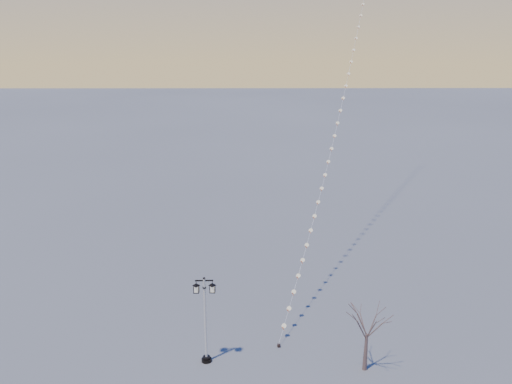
{
  "coord_description": "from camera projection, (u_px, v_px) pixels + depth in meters",
  "views": [
    {
      "loc": [
        0.48,
        -24.67,
        17.07
      ],
      "look_at": [
        0.7,
        6.32,
        7.77
      ],
      "focal_mm": 37.16,
      "sensor_mm": 36.0,
      "label": 1
    }
  ],
  "objects": [
    {
      "name": "kite_train",
      "position": [
        346.0,
        59.0,
        42.61
      ],
      "size": [
        12.8,
        35.78,
        30.37
      ],
      "rotation": [
        0.0,
        0.0,
        -0.15
      ],
      "color": "black",
      "rests_on": "ground"
    },
    {
      "name": "ground",
      "position": [
        244.0,
        364.0,
        28.53
      ],
      "size": [
        300.0,
        300.0,
        0.0
      ],
      "primitive_type": "plane",
      "color": "#5C5C5C",
      "rests_on": "ground"
    },
    {
      "name": "bare_tree",
      "position": [
        367.0,
        324.0,
        27.28
      ],
      "size": [
        2.33,
        2.33,
        3.87
      ],
      "rotation": [
        0.0,
        0.0,
        -0.35
      ],
      "color": "brown",
      "rests_on": "ground"
    },
    {
      "name": "street_lamp",
      "position": [
        205.0,
        316.0,
        27.94
      ],
      "size": [
        1.27,
        0.56,
        5.01
      ],
      "rotation": [
        0.0,
        0.0,
        0.02
      ],
      "color": "black",
      "rests_on": "ground"
    }
  ]
}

